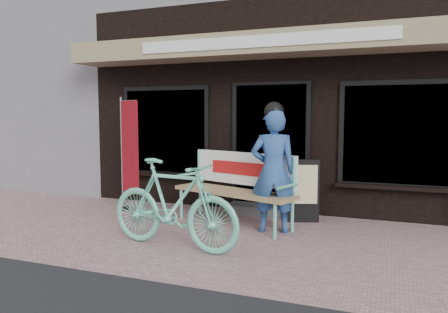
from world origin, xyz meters
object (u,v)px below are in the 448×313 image
at_px(bicycle, 173,204).
at_px(menu_stand, 303,190).
at_px(bench, 238,182).
at_px(nobori_red, 129,153).
at_px(person, 273,169).

bearing_deg(bicycle, menu_stand, -25.44).
xyz_separation_m(bench, menu_stand, (0.91, 0.46, -0.14)).
distance_m(bench, nobori_red, 2.06).
relative_size(bench, bicycle, 1.11).
bearing_deg(nobori_red, person, 13.36).
distance_m(nobori_red, menu_stand, 2.99).
relative_size(person, bicycle, 0.99).
bearing_deg(person, bench, 144.07).
height_order(nobori_red, menu_stand, nobori_red).
distance_m(bench, menu_stand, 1.02).
relative_size(person, menu_stand, 1.89).
xyz_separation_m(bicycle, nobori_red, (-1.69, 1.59, 0.45)).
bearing_deg(person, bicycle, -142.31).
xyz_separation_m(bench, bicycle, (-0.33, -1.45, -0.08)).
height_order(bicycle, menu_stand, bicycle).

